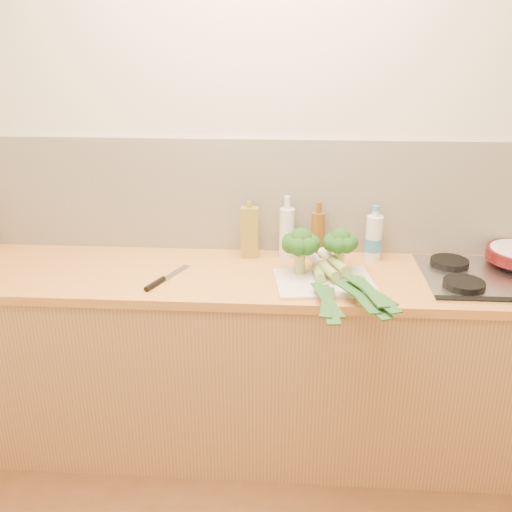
{
  "coord_description": "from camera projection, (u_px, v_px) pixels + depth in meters",
  "views": [
    {
      "loc": [
        0.16,
        -1.11,
        1.89
      ],
      "look_at": [
        0.01,
        1.1,
        1.02
      ],
      "focal_mm": 40.0,
      "sensor_mm": 36.0,
      "label": 1
    }
  ],
  "objects": [
    {
      "name": "broccoli_right",
      "position": [
        340.0,
        243.0,
        2.46
      ],
      "size": [
        0.15,
        0.16,
        0.2
      ],
      "color": "#A0AB64",
      "rests_on": "chopping_board"
    },
    {
      "name": "amber_bottle",
      "position": [
        318.0,
        234.0,
        2.67
      ],
      "size": [
        0.06,
        0.06,
        0.27
      ],
      "color": "brown",
      "rests_on": "counter"
    },
    {
      "name": "broccoli_left",
      "position": [
        301.0,
        243.0,
        2.44
      ],
      "size": [
        0.17,
        0.17,
        0.21
      ],
      "color": "#A0AB64",
      "rests_on": "chopping_board"
    },
    {
      "name": "glass_bottle",
      "position": [
        287.0,
        232.0,
        2.67
      ],
      "size": [
        0.07,
        0.07,
        0.29
      ],
      "color": "silver",
      "rests_on": "counter"
    },
    {
      "name": "room_shell",
      "position": [
        260.0,
        196.0,
        2.69
      ],
      "size": [
        3.5,
        3.5,
        3.5
      ],
      "color": "beige",
      "rests_on": "ground"
    },
    {
      "name": "oil_tin",
      "position": [
        250.0,
        232.0,
        2.66
      ],
      "size": [
        0.08,
        0.05,
        0.27
      ],
      "color": "olive",
      "rests_on": "counter"
    },
    {
      "name": "water_bottle",
      "position": [
        373.0,
        239.0,
        2.64
      ],
      "size": [
        0.08,
        0.08,
        0.24
      ],
      "color": "silver",
      "rests_on": "counter"
    },
    {
      "name": "leek_back",
      "position": [
        347.0,
        272.0,
        2.35
      ],
      "size": [
        0.28,
        0.61,
        0.04
      ],
      "rotation": [
        0.0,
        0.0,
        0.38
      ],
      "color": "white",
      "rests_on": "chopping_board"
    },
    {
      "name": "counter",
      "position": [
        256.0,
        360.0,
        2.69
      ],
      "size": [
        3.2,
        0.62,
        0.9
      ],
      "color": "#B3844A",
      "rests_on": "ground"
    },
    {
      "name": "chefs_knife",
      "position": [
        160.0,
        281.0,
        2.42
      ],
      "size": [
        0.15,
        0.3,
        0.02
      ],
      "rotation": [
        0.0,
        0.0,
        -0.39
      ],
      "color": "silver",
      "rests_on": "counter"
    },
    {
      "name": "leek_front",
      "position": [
        321.0,
        280.0,
        2.37
      ],
      "size": [
        0.12,
        0.65,
        0.04
      ],
      "rotation": [
        0.0,
        0.0,
        0.08
      ],
      "color": "white",
      "rests_on": "chopping_board"
    },
    {
      "name": "chopping_board",
      "position": [
        324.0,
        282.0,
        2.41
      ],
      "size": [
        0.45,
        0.36,
        0.01
      ],
      "primitive_type": "cube",
      "rotation": [
        0.0,
        0.0,
        0.14
      ],
      "color": "beige",
      "rests_on": "counter"
    },
    {
      "name": "gas_hob",
      "position": [
        492.0,
        276.0,
        2.45
      ],
      "size": [
        0.58,
        0.5,
        0.04
      ],
      "color": "silver",
      "rests_on": "counter"
    },
    {
      "name": "leek_mid",
      "position": [
        337.0,
        277.0,
        2.34
      ],
      "size": [
        0.3,
        0.62,
        0.04
      ],
      "rotation": [
        0.0,
        0.0,
        0.4
      ],
      "color": "white",
      "rests_on": "chopping_board"
    }
  ]
}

